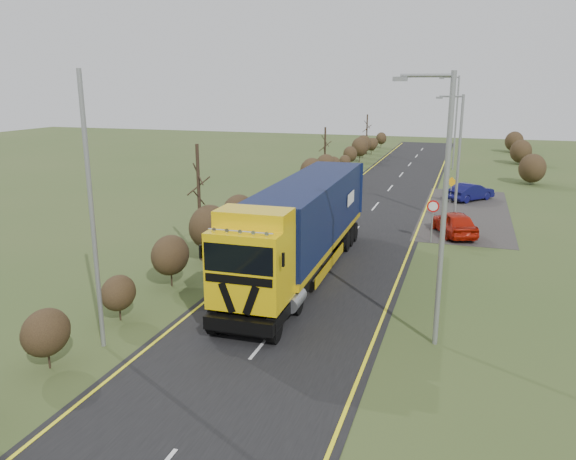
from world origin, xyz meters
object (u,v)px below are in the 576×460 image
Objects in this scene: car_blue_sedan at (471,192)px; speed_sign at (433,213)px; lorry at (303,223)px; streetlight_near at (441,201)px; car_red_hatchback at (454,223)px.

speed_sign reaches higher than car_blue_sedan.
lorry is 1.75× the size of streetlight_near.
car_blue_sedan is 27.28m from streetlight_near.
streetlight_near is at bearing -42.53° from lorry.
car_red_hatchback reaches higher than car_blue_sedan.
lorry is at bearing 138.53° from streetlight_near.
car_red_hatchback is at bearing 60.84° from speed_sign.
car_blue_sedan is at bearing 81.28° from speed_sign.
streetlight_near reaches higher than speed_sign.
speed_sign is (-0.97, 13.39, -3.38)m from streetlight_near.
car_red_hatchback is at bearing 54.59° from lorry.
car_blue_sedan is at bearing 69.24° from lorry.
speed_sign is (-1.20, -2.15, 1.03)m from car_red_hatchback.
lorry is 12.02m from car_red_hatchback.
speed_sign reaches higher than car_red_hatchback.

